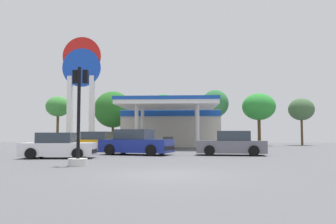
{
  "coord_description": "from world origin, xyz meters",
  "views": [
    {
      "loc": [
        0.71,
        -11.19,
        1.31
      ],
      "look_at": [
        -1.04,
        18.96,
        3.32
      ],
      "focal_mm": 36.18,
      "sensor_mm": 36.0,
      "label": 1
    }
  ],
  "objects_px": {
    "car_3": "(58,147)",
    "traffic_signal_0": "(79,134)",
    "station_pole_sign": "(81,79)",
    "tree_0": "(58,107)",
    "tree_2": "(164,106)",
    "tree_5": "(301,110)",
    "tree_1": "(113,110)",
    "tree_4": "(259,107)",
    "tree_3": "(215,104)",
    "car_0": "(96,142)",
    "car_2": "(136,143)",
    "car_1": "(231,144)"
  },
  "relations": [
    {
      "from": "car_0",
      "to": "car_3",
      "type": "relative_size",
      "value": 1.11
    },
    {
      "from": "tree_3",
      "to": "tree_4",
      "type": "height_order",
      "value": "tree_3"
    },
    {
      "from": "car_2",
      "to": "tree_1",
      "type": "height_order",
      "value": "tree_1"
    },
    {
      "from": "car_3",
      "to": "tree_1",
      "type": "xyz_separation_m",
      "value": [
        -1.87,
        22.01,
        3.68
      ]
    },
    {
      "from": "tree_4",
      "to": "car_2",
      "type": "bearing_deg",
      "value": -122.79
    },
    {
      "from": "car_0",
      "to": "car_2",
      "type": "height_order",
      "value": "car_2"
    },
    {
      "from": "traffic_signal_0",
      "to": "tree_5",
      "type": "height_order",
      "value": "tree_5"
    },
    {
      "from": "tree_5",
      "to": "tree_3",
      "type": "bearing_deg",
      "value": -168.9
    },
    {
      "from": "station_pole_sign",
      "to": "traffic_signal_0",
      "type": "xyz_separation_m",
      "value": [
        5.0,
        -15.79,
        -4.96
      ]
    },
    {
      "from": "car_1",
      "to": "tree_1",
      "type": "bearing_deg",
      "value": 122.17
    },
    {
      "from": "tree_0",
      "to": "tree_4",
      "type": "height_order",
      "value": "tree_4"
    },
    {
      "from": "station_pole_sign",
      "to": "car_0",
      "type": "height_order",
      "value": "station_pole_sign"
    },
    {
      "from": "car_0",
      "to": "traffic_signal_0",
      "type": "bearing_deg",
      "value": -77.95
    },
    {
      "from": "car_0",
      "to": "tree_5",
      "type": "distance_m",
      "value": 26.56
    },
    {
      "from": "car_3",
      "to": "tree_1",
      "type": "bearing_deg",
      "value": 94.86
    },
    {
      "from": "car_2",
      "to": "station_pole_sign",
      "type": "bearing_deg",
      "value": 128.07
    },
    {
      "from": "car_2",
      "to": "tree_2",
      "type": "distance_m",
      "value": 18.17
    },
    {
      "from": "station_pole_sign",
      "to": "tree_1",
      "type": "distance_m",
      "value": 10.8
    },
    {
      "from": "traffic_signal_0",
      "to": "tree_5",
      "type": "relative_size",
      "value": 0.73
    },
    {
      "from": "tree_2",
      "to": "tree_4",
      "type": "xyz_separation_m",
      "value": [
        11.15,
        0.38,
        -0.07
      ]
    },
    {
      "from": "tree_1",
      "to": "tree_4",
      "type": "bearing_deg",
      "value": -1.44
    },
    {
      "from": "car_1",
      "to": "car_0",
      "type": "bearing_deg",
      "value": 156.64
    },
    {
      "from": "car_3",
      "to": "tree_5",
      "type": "xyz_separation_m",
      "value": [
        20.97,
        23.46,
        3.69
      ]
    },
    {
      "from": "tree_1",
      "to": "tree_5",
      "type": "xyz_separation_m",
      "value": [
        22.84,
        1.44,
        0.01
      ]
    },
    {
      "from": "car_1",
      "to": "tree_3",
      "type": "distance_m",
      "value": 18.59
    },
    {
      "from": "station_pole_sign",
      "to": "tree_4",
      "type": "height_order",
      "value": "station_pole_sign"
    },
    {
      "from": "tree_0",
      "to": "tree_5",
      "type": "height_order",
      "value": "tree_0"
    },
    {
      "from": "car_2",
      "to": "tree_4",
      "type": "bearing_deg",
      "value": 57.21
    },
    {
      "from": "car_3",
      "to": "traffic_signal_0",
      "type": "relative_size",
      "value": 0.98
    },
    {
      "from": "station_pole_sign",
      "to": "car_3",
      "type": "height_order",
      "value": "station_pole_sign"
    },
    {
      "from": "car_3",
      "to": "tree_3",
      "type": "height_order",
      "value": "tree_3"
    },
    {
      "from": "car_0",
      "to": "car_3",
      "type": "xyz_separation_m",
      "value": [
        -0.02,
        -7.55,
        -0.05
      ]
    },
    {
      "from": "car_1",
      "to": "car_3",
      "type": "distance_m",
      "value": 10.44
    },
    {
      "from": "station_pole_sign",
      "to": "tree_0",
      "type": "bearing_deg",
      "value": 121.07
    },
    {
      "from": "tree_3",
      "to": "tree_2",
      "type": "bearing_deg",
      "value": -178.22
    },
    {
      "from": "car_3",
      "to": "tree_1",
      "type": "distance_m",
      "value": 22.39
    },
    {
      "from": "tree_2",
      "to": "tree_0",
      "type": "bearing_deg",
      "value": 179.09
    },
    {
      "from": "tree_0",
      "to": "tree_3",
      "type": "height_order",
      "value": "tree_3"
    },
    {
      "from": "car_3",
      "to": "tree_1",
      "type": "relative_size",
      "value": 0.63
    },
    {
      "from": "station_pole_sign",
      "to": "car_0",
      "type": "relative_size",
      "value": 2.24
    },
    {
      "from": "tree_0",
      "to": "tree_2",
      "type": "relative_size",
      "value": 0.98
    },
    {
      "from": "car_0",
      "to": "car_2",
      "type": "bearing_deg",
      "value": -47.3
    },
    {
      "from": "tree_3",
      "to": "tree_5",
      "type": "relative_size",
      "value": 1.15
    },
    {
      "from": "car_1",
      "to": "car_2",
      "type": "height_order",
      "value": "car_2"
    },
    {
      "from": "car_3",
      "to": "tree_5",
      "type": "height_order",
      "value": "tree_5"
    },
    {
      "from": "tree_1",
      "to": "tree_5",
      "type": "relative_size",
      "value": 1.14
    },
    {
      "from": "tree_2",
      "to": "tree_5",
      "type": "relative_size",
      "value": 1.06
    },
    {
      "from": "tree_4",
      "to": "tree_5",
      "type": "xyz_separation_m",
      "value": [
        5.49,
        1.88,
        -0.19
      ]
    },
    {
      "from": "station_pole_sign",
      "to": "tree_1",
      "type": "relative_size",
      "value": 1.56
    },
    {
      "from": "station_pole_sign",
      "to": "car_3",
      "type": "distance_m",
      "value": 12.97
    }
  ]
}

